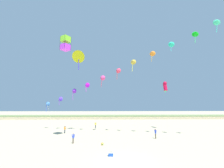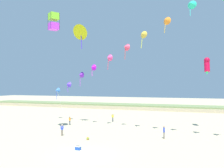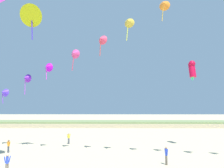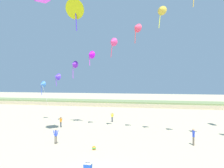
{
  "view_description": "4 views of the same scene",
  "coord_description": "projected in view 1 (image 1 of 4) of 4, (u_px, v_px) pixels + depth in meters",
  "views": [
    {
      "loc": [
        -1.72,
        -16.73,
        5.88
      ],
      "look_at": [
        -1.01,
        12.23,
        9.88
      ],
      "focal_mm": 24.0,
      "sensor_mm": 36.0,
      "label": 1
    },
    {
      "loc": [
        10.97,
        -21.39,
        6.95
      ],
      "look_at": [
        -0.01,
        8.23,
        7.21
      ],
      "focal_mm": 38.0,
      "sensor_mm": 36.0,
      "label": 2
    },
    {
      "loc": [
        1.8,
        -12.51,
        5.66
      ],
      "look_at": [
        1.44,
        13.17,
        7.84
      ],
      "focal_mm": 38.0,
      "sensor_mm": 36.0,
      "label": 3
    },
    {
      "loc": [
        4.66,
        -14.78,
        6.28
      ],
      "look_at": [
        -2.15,
        11.23,
        6.14
      ],
      "focal_mm": 38.0,
      "sensor_mm": 36.0,
      "label": 4
    }
  ],
  "objects": [
    {
      "name": "person_near_right",
      "position": [
        65.0,
        129.0,
        31.05
      ],
      "size": [
        0.51,
        0.23,
        1.48
      ],
      "color": "#474C56",
      "rests_on": "ground"
    },
    {
      "name": "person_far_left",
      "position": [
        155.0,
        133.0,
        26.18
      ],
      "size": [
        0.27,
        0.59,
        1.71
      ],
      "color": "#726656",
      "rests_on": "ground"
    },
    {
      "name": "large_kite_mid_trail",
      "position": [
        165.0,
        86.0,
        36.29
      ],
      "size": [
        1.0,
        1.34,
        2.72
      ],
      "color": "red"
    },
    {
      "name": "beach_cooler",
      "position": [
        111.0,
        154.0,
        17.24
      ],
      "size": [
        0.58,
        0.41,
        0.46
      ],
      "color": "blue",
      "rests_on": "ground"
    },
    {
      "name": "person_mid_center",
      "position": [
        96.0,
        125.0,
        37.43
      ],
      "size": [
        0.51,
        0.35,
        1.57
      ],
      "color": "#474C56",
      "rests_on": "ground"
    },
    {
      "name": "large_kite_low_lead",
      "position": [
        65.0,
        43.0,
        26.04
      ],
      "size": [
        1.85,
        1.85,
        2.47
      ],
      "color": "#CB3AEE"
    },
    {
      "name": "beach_ball",
      "position": [
        102.0,
        144.0,
        21.89
      ],
      "size": [
        0.36,
        0.36,
        0.36
      ],
      "color": "orange",
      "rests_on": "ground"
    },
    {
      "name": "large_kite_high_solo",
      "position": [
        79.0,
        56.0,
        32.81
      ],
      "size": [
        2.94,
        2.3,
        4.45
      ],
      "color": "#CCD413"
    },
    {
      "name": "person_near_left",
      "position": [
        73.0,
        137.0,
        22.9
      ],
      "size": [
        0.5,
        0.39,
        1.6
      ],
      "color": "#726656",
      "rests_on": "ground"
    },
    {
      "name": "ground_plane",
      "position": [
        124.0,
        161.0,
        15.8
      ],
      "size": [
        240.0,
        240.0,
        0.0
      ],
      "primitive_type": "plane",
      "color": "beige"
    },
    {
      "name": "dune_ridge",
      "position": [
        112.0,
        117.0,
        64.05
      ],
      "size": [
        120.0,
        9.38,
        1.34
      ],
      "color": "#BFAE8B",
      "rests_on": "ground"
    },
    {
      "name": "kite_banner_string",
      "position": [
        117.0,
        70.0,
        31.0
      ],
      "size": [
        34.73,
        15.57,
        20.43
      ],
      "color": "#3774CE"
    }
  ]
}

